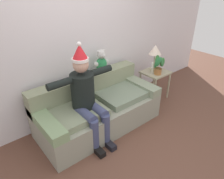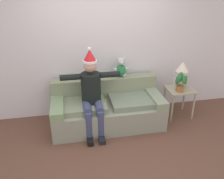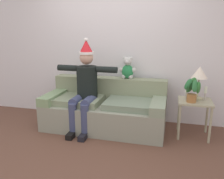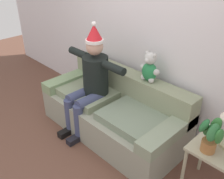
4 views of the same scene
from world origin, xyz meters
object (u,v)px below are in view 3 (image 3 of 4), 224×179
at_px(person_seated, 85,85).
at_px(potted_plant, 192,90).
at_px(candle_tall, 187,91).
at_px(candle_short, 206,92).
at_px(side_table, 195,107).
at_px(couch, 105,109).
at_px(teddy_bear, 128,69).
at_px(table_lamp, 199,74).

bearing_deg(person_seated, potted_plant, 1.95).
bearing_deg(person_seated, candle_tall, 4.97).
xyz_separation_m(person_seated, candle_short, (1.86, 0.20, -0.04)).
bearing_deg(side_table, person_seated, -174.77).
relative_size(couch, candle_tall, 8.76).
distance_m(teddy_bear, side_table, 1.25).
xyz_separation_m(side_table, candle_short, (0.14, 0.04, 0.24)).
xyz_separation_m(couch, person_seated, (-0.29, -0.16, 0.44)).
height_order(person_seated, candle_tall, person_seated).
xyz_separation_m(table_lamp, candle_short, (0.10, -0.05, -0.26)).
bearing_deg(couch, candle_short, 1.24).
relative_size(couch, potted_plant, 5.26).
bearing_deg(potted_plant, side_table, 58.54).
xyz_separation_m(couch, candle_short, (1.57, 0.03, 0.40)).
distance_m(person_seated, teddy_bear, 0.79).
bearing_deg(side_table, candle_short, 16.06).
relative_size(table_lamp, candle_short, 2.36).
height_order(side_table, potted_plant, potted_plant).
height_order(potted_plant, candle_tall, potted_plant).
height_order(teddy_bear, potted_plant, teddy_bear).
distance_m(teddy_bear, candle_tall, 1.05).
bearing_deg(potted_plant, candle_tall, 133.51).
xyz_separation_m(teddy_bear, candle_short, (1.25, -0.25, -0.26)).
relative_size(person_seated, candle_tall, 6.59).
height_order(couch, potted_plant, potted_plant).
bearing_deg(candle_tall, couch, 178.85).
xyz_separation_m(couch, candle_tall, (1.29, -0.03, 0.41)).
relative_size(side_table, potted_plant, 1.53).
xyz_separation_m(couch, side_table, (1.43, -0.01, 0.16)).
relative_size(teddy_bear, table_lamp, 0.75).
height_order(table_lamp, candle_tall, table_lamp).
distance_m(potted_plant, candle_short, 0.25).
bearing_deg(teddy_bear, candle_short, -11.27).
bearing_deg(person_seated, couch, 29.19).
bearing_deg(side_table, couch, 179.76).
height_order(person_seated, table_lamp, person_seated).
bearing_deg(teddy_bear, table_lamp, -9.84).
distance_m(couch, table_lamp, 1.61).
height_order(side_table, candle_short, candle_short).
height_order(couch, teddy_bear, teddy_bear).
height_order(teddy_bear, candle_tall, teddy_bear).
xyz_separation_m(potted_plant, candle_tall, (-0.08, 0.08, -0.05)).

